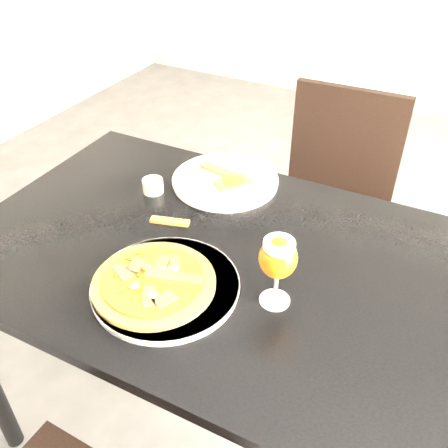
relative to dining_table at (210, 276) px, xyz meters
The scene contains 9 objects.
dining_table is the anchor object (origin of this frame).
chair_far 0.71m from the dining_table, 81.12° to the left, with size 0.43×0.43×0.89m.
plate_main 0.19m from the dining_table, 95.67° to the right, with size 0.32×0.32×0.02m, color white.
pizza 0.22m from the dining_table, 100.73° to the right, with size 0.27×0.27×0.03m.
plate_second 0.31m from the dining_table, 110.65° to the left, with size 0.30×0.30×0.02m, color white.
crust_scraps 0.31m from the dining_table, 108.51° to the left, with size 0.18×0.12×0.01m.
loose_crust 0.18m from the dining_table, 163.13° to the left, with size 0.10×0.02×0.01m, color brown.
sauce_cup 0.32m from the dining_table, 151.17° to the left, with size 0.06×0.06×0.04m.
beer_glass 0.31m from the dining_table, 22.98° to the right, with size 0.08×0.08×0.16m.
Camera 1 is at (0.13, -0.61, 1.52)m, focal length 40.00 mm.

